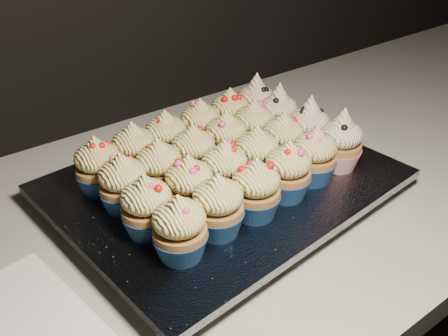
{
  "coord_description": "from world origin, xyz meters",
  "views": [
    {
      "loc": [
        -0.25,
        1.21,
        1.32
      ],
      "look_at": [
        0.1,
        1.69,
        0.95
      ],
      "focal_mm": 40.0,
      "sensor_mm": 36.0,
      "label": 1
    }
  ],
  "objects": [
    {
      "name": "cupcake_5",
      "position": [
        0.26,
        1.61,
        0.97
      ],
      "size": [
        0.06,
        0.06,
        0.1
      ],
      "color": "maroon",
      "rests_on": "foil_lining"
    },
    {
      "name": "cupcake_2",
      "position": [
        0.08,
        1.59,
        0.97
      ],
      "size": [
        0.06,
        0.06,
        0.08
      ],
      "color": "navy",
      "rests_on": "foil_lining"
    },
    {
      "name": "cupcake_17",
      "position": [
        0.24,
        1.73,
        0.97
      ],
      "size": [
        0.06,
        0.06,
        0.1
      ],
      "color": "maroon",
      "rests_on": "foil_lining"
    },
    {
      "name": "cupcake_7",
      "position": [
        0.02,
        1.65,
        0.97
      ],
      "size": [
        0.06,
        0.06,
        0.08
      ],
      "color": "navy",
      "rests_on": "foil_lining"
    },
    {
      "name": "cupcake_12",
      "position": [
        -0.04,
        1.7,
        0.97
      ],
      "size": [
        0.06,
        0.06,
        0.08
      ],
      "color": "navy",
      "rests_on": "foil_lining"
    },
    {
      "name": "baking_tray",
      "position": [
        0.1,
        1.69,
        0.91
      ],
      "size": [
        0.44,
        0.35,
        0.02
      ],
      "primitive_type": "cube",
      "rotation": [
        0.0,
        0.0,
        0.09
      ],
      "color": "black",
      "rests_on": "worktop"
    },
    {
      "name": "cupcake_20",
      "position": [
        0.06,
        1.77,
        0.97
      ],
      "size": [
        0.06,
        0.06,
        0.08
      ],
      "color": "navy",
      "rests_on": "foil_lining"
    },
    {
      "name": "cupcake_18",
      "position": [
        -0.05,
        1.76,
        0.97
      ],
      "size": [
        0.06,
        0.06,
        0.08
      ],
      "color": "navy",
      "rests_on": "foil_lining"
    },
    {
      "name": "cupcake_16",
      "position": [
        0.19,
        1.73,
        0.97
      ],
      "size": [
        0.06,
        0.06,
        0.08
      ],
      "color": "navy",
      "rests_on": "foil_lining"
    },
    {
      "name": "cupcake_1",
      "position": [
        0.03,
        1.6,
        0.97
      ],
      "size": [
        0.06,
        0.06,
        0.08
      ],
      "color": "navy",
      "rests_on": "foil_lining"
    },
    {
      "name": "cupcake_8",
      "position": [
        0.08,
        1.65,
        0.97
      ],
      "size": [
        0.06,
        0.06,
        0.08
      ],
      "color": "navy",
      "rests_on": "foil_lining"
    },
    {
      "name": "cupcake_19",
      "position": [
        0.01,
        1.77,
        0.97
      ],
      "size": [
        0.06,
        0.06,
        0.08
      ],
      "color": "navy",
      "rests_on": "foil_lining"
    },
    {
      "name": "cupcake_9",
      "position": [
        0.14,
        1.66,
        0.97
      ],
      "size": [
        0.06,
        0.06,
        0.08
      ],
      "color": "navy",
      "rests_on": "foil_lining"
    },
    {
      "name": "cupcake_6",
      "position": [
        -0.04,
        1.64,
        0.97
      ],
      "size": [
        0.06,
        0.06,
        0.08
      ],
      "color": "navy",
      "rests_on": "foil_lining"
    },
    {
      "name": "worktop",
      "position": [
        0.0,
        1.7,
        0.88
      ],
      "size": [
        2.44,
        0.64,
        0.04
      ],
      "primitive_type": "cube",
      "color": "beige",
      "rests_on": "cabinet"
    },
    {
      "name": "foil_lining",
      "position": [
        0.1,
        1.69,
        0.93
      ],
      "size": [
        0.48,
        0.39,
        0.01
      ],
      "primitive_type": "cube",
      "rotation": [
        0.0,
        0.0,
        0.09
      ],
      "color": "silver",
      "rests_on": "baking_tray"
    },
    {
      "name": "cupcake_0",
      "position": [
        -0.03,
        1.59,
        0.97
      ],
      "size": [
        0.06,
        0.06,
        0.08
      ],
      "color": "navy",
      "rests_on": "foil_lining"
    },
    {
      "name": "cupcake_13",
      "position": [
        0.01,
        1.71,
        0.97
      ],
      "size": [
        0.06,
        0.06,
        0.08
      ],
      "color": "navy",
      "rests_on": "foil_lining"
    },
    {
      "name": "cupcake_15",
      "position": [
        0.13,
        1.72,
        0.97
      ],
      "size": [
        0.06,
        0.06,
        0.08
      ],
      "color": "navy",
      "rests_on": "foil_lining"
    },
    {
      "name": "cupcake_14",
      "position": [
        0.07,
        1.72,
        0.97
      ],
      "size": [
        0.06,
        0.06,
        0.08
      ],
      "color": "navy",
      "rests_on": "foil_lining"
    },
    {
      "name": "cupcake_10",
      "position": [
        0.2,
        1.67,
        0.97
      ],
      "size": [
        0.06,
        0.06,
        0.08
      ],
      "color": "navy",
      "rests_on": "foil_lining"
    },
    {
      "name": "cupcake_21",
      "position": [
        0.13,
        1.78,
        0.97
      ],
      "size": [
        0.06,
        0.06,
        0.08
      ],
      "color": "navy",
      "rests_on": "foil_lining"
    },
    {
      "name": "cupcake_4",
      "position": [
        0.2,
        1.61,
        0.97
      ],
      "size": [
        0.06,
        0.06,
        0.08
      ],
      "color": "navy",
      "rests_on": "foil_lining"
    },
    {
      "name": "cupcake_3",
      "position": [
        0.14,
        1.6,
        0.97
      ],
      "size": [
        0.06,
        0.06,
        0.08
      ],
      "color": "navy",
      "rests_on": "foil_lining"
    },
    {
      "name": "cupcake_22",
      "position": [
        0.19,
        1.78,
        0.97
      ],
      "size": [
        0.06,
        0.06,
        0.08
      ],
      "color": "navy",
      "rests_on": "foil_lining"
    },
    {
      "name": "cupcake_11",
      "position": [
        0.25,
        1.67,
        0.97
      ],
      "size": [
        0.06,
        0.06,
        0.1
      ],
      "color": "maroon",
      "rests_on": "foil_lining"
    },
    {
      "name": "cupcake_23",
      "position": [
        0.24,
        1.79,
        0.97
      ],
      "size": [
        0.06,
        0.06,
        0.1
      ],
      "color": "maroon",
      "rests_on": "foil_lining"
    }
  ]
}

